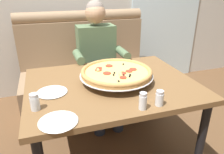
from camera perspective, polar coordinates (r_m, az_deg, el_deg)
booth_bench at (r=2.64m, az=-6.50°, el=0.55°), size 1.53×0.78×1.13m
dining_table at (r=1.69m, az=-0.15°, el=-3.85°), size 1.27×0.98×0.72m
diner_main at (r=2.31m, az=-3.57°, el=5.45°), size 0.54×0.64×1.27m
pizza at (r=1.64m, az=1.14°, el=1.29°), size 0.56×0.56×0.11m
shaker_oregano at (r=1.37m, az=-19.75°, el=-6.51°), size 0.06×0.06×0.11m
shaker_pepper_flakes at (r=1.31m, az=8.17°, el=-6.62°), size 0.05×0.05×0.11m
shaker_parmesan at (r=1.37m, az=12.46°, el=-5.74°), size 0.05×0.05×0.10m
plate_near_left at (r=1.56m, az=-15.63°, el=-3.65°), size 0.21×0.21×0.02m
plate_near_right at (r=1.24m, az=-14.07°, el=-11.12°), size 0.22×0.22×0.02m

